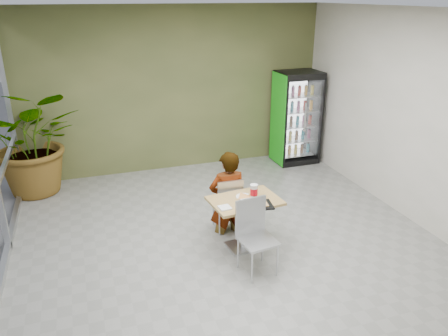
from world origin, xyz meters
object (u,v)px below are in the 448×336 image
(dining_table, at_px, (245,214))
(beverage_fridge, at_px, (296,118))
(chair_far, at_px, (229,201))
(cafeteria_tray, at_px, (257,205))
(chair_near, at_px, (254,230))
(seated_woman, at_px, (228,201))
(soda_cup, at_px, (254,191))
(potted_plant, at_px, (34,141))

(dining_table, distance_m, beverage_fridge, 3.70)
(chair_far, relative_size, cafeteria_tray, 2.19)
(chair_near, distance_m, seated_woman, 1.04)
(dining_table, xyz_separation_m, soda_cup, (0.14, 0.03, 0.31))
(dining_table, bearing_deg, chair_far, 97.70)
(chair_near, height_order, soda_cup, chair_near)
(cafeteria_tray, bearing_deg, chair_near, -119.02)
(soda_cup, bearing_deg, chair_far, 114.87)
(chair_near, height_order, potted_plant, potted_plant)
(soda_cup, relative_size, potted_plant, 0.10)
(soda_cup, distance_m, potted_plant, 4.16)
(chair_near, xyz_separation_m, potted_plant, (-2.75, 3.46, 0.39))
(chair_far, distance_m, chair_near, 1.00)
(potted_plant, bearing_deg, chair_far, -41.80)
(chair_near, xyz_separation_m, seated_woman, (0.00, 1.04, -0.08))
(chair_near, distance_m, potted_plant, 4.44)
(chair_near, bearing_deg, dining_table, 75.05)
(dining_table, relative_size, seated_woman, 0.64)
(beverage_fridge, bearing_deg, soda_cup, -127.27)
(chair_near, bearing_deg, potted_plant, 121.09)
(cafeteria_tray, xyz_separation_m, potted_plant, (-2.91, 3.19, 0.20))
(seated_woman, height_order, beverage_fridge, beverage_fridge)
(seated_woman, xyz_separation_m, cafeteria_tray, (0.15, -0.77, 0.28))
(chair_far, relative_size, seated_woman, 0.56)
(cafeteria_tray, relative_size, beverage_fridge, 0.21)
(chair_far, xyz_separation_m, seated_woman, (0.00, 0.04, -0.03))
(seated_woman, height_order, potted_plant, potted_plant)
(chair_far, height_order, beverage_fridge, beverage_fridge)
(soda_cup, bearing_deg, chair_near, -111.23)
(chair_far, xyz_separation_m, chair_near, (-0.00, -1.00, 0.06))
(soda_cup, distance_m, beverage_fridge, 3.56)
(soda_cup, bearing_deg, cafeteria_tray, -102.50)
(dining_table, height_order, chair_near, chair_near)
(dining_table, relative_size, soda_cup, 5.30)
(cafeteria_tray, height_order, potted_plant, potted_plant)
(beverage_fridge, relative_size, potted_plant, 1.00)
(cafeteria_tray, relative_size, potted_plant, 0.21)
(seated_woman, bearing_deg, soda_cup, 114.09)
(seated_woman, xyz_separation_m, beverage_fridge, (2.33, 2.36, 0.47))
(dining_table, distance_m, chair_far, 0.49)
(cafeteria_tray, bearing_deg, potted_plant, 132.34)
(soda_cup, xyz_separation_m, beverage_fridge, (2.12, 2.86, 0.12))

